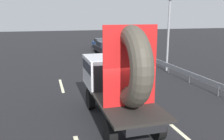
% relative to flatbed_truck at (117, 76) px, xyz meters
% --- Properties ---
extents(ground_plane, '(120.00, 120.00, 0.00)m').
position_rel_flatbed_truck_xyz_m(ground_plane, '(0.27, -0.57, -1.84)').
color(ground_plane, black).
extents(flatbed_truck, '(2.02, 5.52, 3.93)m').
position_rel_flatbed_truck_xyz_m(flatbed_truck, '(0.00, 0.00, 0.00)').
color(flatbed_truck, black).
rests_on(flatbed_truck, ground_plane).
extents(distant_sedan, '(1.89, 4.40, 1.44)m').
position_rel_flatbed_truck_xyz_m(distant_sedan, '(3.76, 16.51, -1.07)').
color(distant_sedan, black).
rests_on(distant_sedan, ground_plane).
extents(traffic_light, '(0.42, 0.36, 6.22)m').
position_rel_flatbed_truck_xyz_m(traffic_light, '(6.35, 7.44, 2.18)').
color(traffic_light, gray).
rests_on(traffic_light, ground_plane).
extents(guardrail, '(0.10, 10.69, 0.71)m').
position_rel_flatbed_truck_xyz_m(guardrail, '(6.08, 5.22, -1.32)').
color(guardrail, gray).
rests_on(guardrail, ground_plane).
extents(lane_dash_left_far, '(0.16, 2.93, 0.01)m').
position_rel_flatbed_truck_xyz_m(lane_dash_left_far, '(-1.88, 5.46, -1.84)').
color(lane_dash_left_far, beige).
rests_on(lane_dash_left_far, ground_plane).
extents(lane_dash_right_near, '(0.16, 2.13, 0.01)m').
position_rel_flatbed_truck_xyz_m(lane_dash_right_near, '(1.88, -2.25, -1.84)').
color(lane_dash_right_near, beige).
rests_on(lane_dash_right_near, ground_plane).
extents(lane_dash_right_far, '(0.16, 2.92, 0.01)m').
position_rel_flatbed_truck_xyz_m(lane_dash_right_far, '(1.88, 5.84, -1.84)').
color(lane_dash_right_far, beige).
rests_on(lane_dash_right_far, ground_plane).
extents(oncoming_car, '(1.71, 3.98, 1.30)m').
position_rel_flatbed_truck_xyz_m(oncoming_car, '(4.31, 20.77, -1.15)').
color(oncoming_car, black).
rests_on(oncoming_car, ground_plane).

